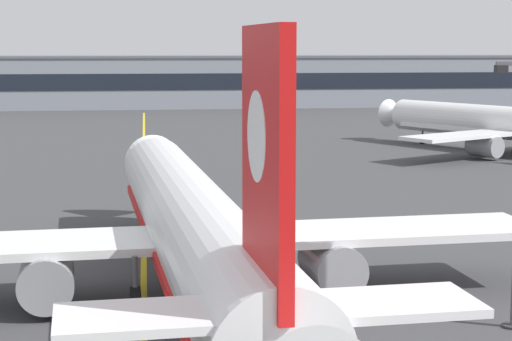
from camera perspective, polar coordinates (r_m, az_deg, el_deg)
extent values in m
cube|color=yellow|center=(61.38, -7.00, -2.64)|extent=(2.62, 179.99, 0.01)
cylinder|color=white|center=(39.75, -4.01, -3.24)|extent=(5.96, 36.16, 3.80)
cone|color=white|center=(58.71, -6.35, 0.35)|extent=(3.76, 2.81, 3.61)
cube|color=red|center=(39.96, -4.00, -4.71)|extent=(5.71, 33.28, 0.44)
cube|color=black|center=(56.75, -6.20, 0.76)|extent=(2.91, 1.27, 0.60)
cube|color=white|center=(40.50, -4.11, -4.26)|extent=(32.23, 6.72, 0.36)
cylinder|color=gray|center=(39.55, -12.92, -6.55)|extent=(2.51, 3.73, 2.30)
cylinder|color=black|center=(41.35, -12.84, -5.92)|extent=(1.96, 0.30, 1.95)
cylinder|color=gray|center=(41.02, 4.76, -5.85)|extent=(2.51, 3.73, 2.30)
cylinder|color=black|center=(42.75, 4.08, -5.28)|extent=(1.96, 0.30, 1.95)
cube|color=red|center=(23.61, 0.65, 0.33)|extent=(0.69, 4.82, 7.20)
cylinder|color=white|center=(23.82, 0.51, 2.14)|extent=(0.58, 2.42, 2.40)
cube|color=white|center=(23.81, 0.94, -8.71)|extent=(11.15, 3.46, 0.24)
cylinder|color=#4C4C51|center=(54.29, -5.90, -2.43)|extent=(0.24, 0.24, 1.60)
cylinder|color=black|center=(54.49, -5.88, -3.49)|extent=(0.45, 0.92, 0.90)
cylinder|color=#4C4C51|center=(37.95, -7.53, -6.49)|extent=(0.24, 0.24, 1.60)
cylinder|color=black|center=(38.25, -7.50, -8.12)|extent=(0.48, 1.32, 1.30)
cylinder|color=#4C4C51|center=(38.60, 0.24, -6.18)|extent=(0.24, 0.24, 1.60)
cylinder|color=black|center=(38.89, 0.24, -7.78)|extent=(0.48, 1.32, 1.30)
cone|color=white|center=(107.52, 8.68, 3.52)|extent=(3.97, 3.61, 3.24)
cube|color=black|center=(106.29, 9.34, 3.78)|extent=(2.72, 2.10, 0.54)
cylinder|color=gray|center=(91.74, 14.05, 1.47)|extent=(3.37, 3.83, 2.07)
cylinder|color=black|center=(92.80, 13.26, 1.57)|extent=(1.62, 0.99, 1.76)
cylinder|color=#4C4C51|center=(104.69, 10.33, 2.37)|extent=(0.22, 0.22, 1.44)
cylinder|color=black|center=(104.79, 10.32, 1.87)|extent=(0.71, 0.88, 0.81)
cube|color=black|center=(36.26, 15.02, 6.13)|extent=(0.44, 0.36, 0.28)
cone|color=orange|center=(55.73, -3.15, -3.38)|extent=(0.36, 0.36, 0.55)
cylinder|color=white|center=(55.72, -3.15, -3.36)|extent=(0.23, 0.23, 0.07)
cube|color=orange|center=(55.78, -3.15, -3.65)|extent=(0.44, 0.44, 0.03)
cube|color=gray|center=(163.26, -8.67, 5.41)|extent=(166.80, 12.00, 8.72)
cube|color=black|center=(157.20, -8.71, 5.46)|extent=(160.13, 0.12, 2.80)
cube|color=#595C63|center=(163.13, -8.71, 7.01)|extent=(167.20, 12.40, 0.40)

